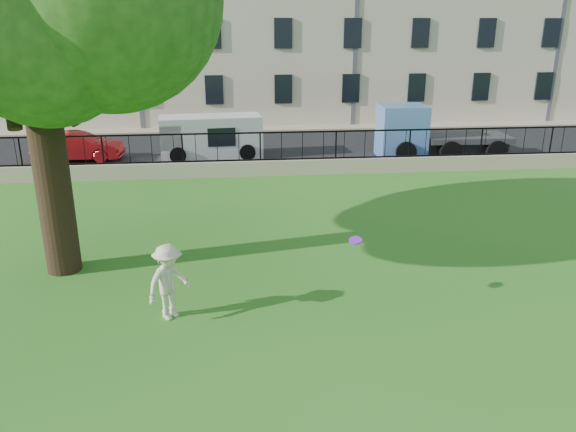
{
  "coord_description": "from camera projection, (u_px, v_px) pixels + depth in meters",
  "views": [
    {
      "loc": [
        -1.19,
        -9.57,
        5.71
      ],
      "look_at": [
        0.19,
        3.5,
        1.19
      ],
      "focal_mm": 35.0,
      "sensor_mm": 36.0,
      "label": 1
    }
  ],
  "objects": [
    {
      "name": "retaining_wall",
      "position": [
        261.0,
        168.0,
        22.17
      ],
      "size": [
        50.0,
        0.4,
        0.6
      ],
      "primitive_type": "cube",
      "color": "tan",
      "rests_on": "ground"
    },
    {
      "name": "building_row",
      "position": [
        244.0,
        3.0,
        34.65
      ],
      "size": [
        56.4,
        10.4,
        13.8
      ],
      "color": "beige",
      "rests_on": "ground"
    },
    {
      "name": "ground",
      "position": [
        297.0,
        331.0,
        10.98
      ],
      "size": [
        120.0,
        120.0,
        0.0
      ],
      "primitive_type": "plane",
      "color": "#2B6D19",
      "rests_on": "ground"
    },
    {
      "name": "frisbee",
      "position": [
        356.0,
        240.0,
        11.43
      ],
      "size": [
        0.33,
        0.33,
        0.12
      ],
      "primitive_type": "cylinder",
      "rotation": [
        0.21,
        -0.14,
        0.25
      ],
      "color": "purple"
    },
    {
      "name": "man",
      "position": [
        169.0,
        282.0,
        11.24
      ],
      "size": [
        1.15,
        1.15,
        1.6
      ],
      "primitive_type": "imported",
      "rotation": [
        0.0,
        0.0,
        0.79
      ],
      "color": "beige",
      "rests_on": "ground"
    },
    {
      "name": "iron_railing",
      "position": [
        260.0,
        147.0,
        21.89
      ],
      "size": [
        50.0,
        0.05,
        1.13
      ],
      "color": "black",
      "rests_on": "retaining_wall"
    },
    {
      "name": "white_van",
      "position": [
        211.0,
        137.0,
        24.96
      ],
      "size": [
        4.57,
        2.14,
        1.86
      ],
      "primitive_type": "cube",
      "rotation": [
        0.0,
        0.0,
        0.1
      ],
      "color": "silver",
      "rests_on": "street"
    },
    {
      "name": "sidewalk",
      "position": [
        250.0,
        129.0,
        31.55
      ],
      "size": [
        60.0,
        1.4,
        0.12
      ],
      "primitive_type": "cube",
      "color": "tan",
      "rests_on": "ground"
    },
    {
      "name": "blue_truck",
      "position": [
        440.0,
        131.0,
        25.02
      ],
      "size": [
        5.61,
        2.2,
        2.32
      ],
      "primitive_type": "cube",
      "rotation": [
        0.0,
        0.0,
        -0.04
      ],
      "color": "#517BBF",
      "rests_on": "street"
    },
    {
      "name": "street",
      "position": [
        255.0,
        150.0,
        26.68
      ],
      "size": [
        60.0,
        9.0,
        0.01
      ],
      "primitive_type": "cube",
      "color": "black",
      "rests_on": "ground"
    },
    {
      "name": "red_sedan",
      "position": [
        78.0,
        147.0,
        24.44
      ],
      "size": [
        3.84,
        1.51,
        1.24
      ],
      "primitive_type": "imported",
      "rotation": [
        0.0,
        0.0,
        1.52
      ],
      "color": "#B0151A",
      "rests_on": "street"
    }
  ]
}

